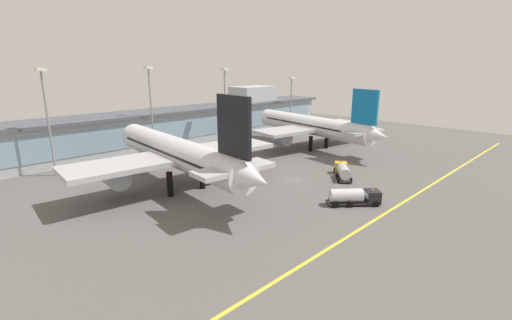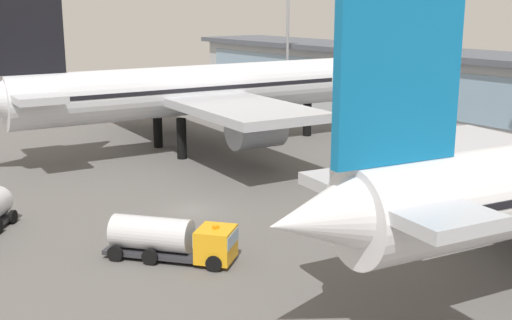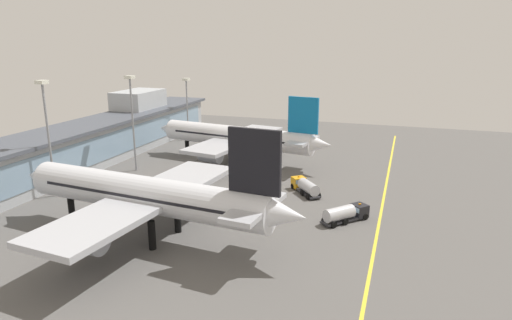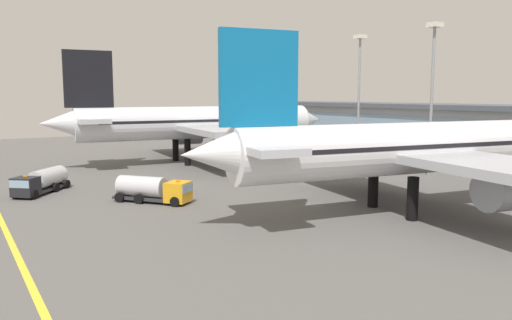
# 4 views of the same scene
# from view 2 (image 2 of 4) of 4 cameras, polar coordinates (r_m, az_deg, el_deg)

# --- Properties ---
(ground_plane) EXTENTS (181.97, 181.97, 0.00)m
(ground_plane) POSITION_cam_2_polar(r_m,az_deg,el_deg) (55.82, -5.74, -4.38)
(ground_plane) COLOR #5B5956
(airliner_near_left) EXTENTS (41.60, 52.19, 19.11)m
(airliner_near_left) POSITION_cam_2_polar(r_m,az_deg,el_deg) (77.29, -5.55, 5.96)
(airliner_near_left) COLOR black
(airliner_near_left) RESTS_ON ground
(fuel_tanker_truck) EXTENTS (8.54, 7.60, 2.90)m
(fuel_tanker_truck) POSITION_cam_2_polar(r_m,az_deg,el_deg) (45.14, -7.10, -6.79)
(fuel_tanker_truck) COLOR black
(fuel_tanker_truck) RESTS_ON ground
(apron_light_mast_east) EXTENTS (1.80, 1.80, 22.82)m
(apron_light_mast_east) POSITION_cam_2_polar(r_m,az_deg,el_deg) (103.43, 2.79, 12.37)
(apron_light_mast_east) COLOR gray
(apron_light_mast_east) RESTS_ON ground
(apron_light_mast_far_east) EXTENTS (1.80, 1.80, 23.08)m
(apron_light_mast_far_east) POSITION_cam_2_polar(r_m,az_deg,el_deg) (87.20, 14.83, 11.83)
(apron_light_mast_far_east) COLOR gray
(apron_light_mast_far_east) RESTS_ON ground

